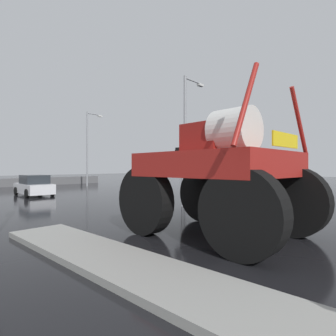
{
  "coord_description": "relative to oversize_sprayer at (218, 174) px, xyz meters",
  "views": [
    {
      "loc": [
        -7.48,
        1.61,
        2.07
      ],
      "look_at": [
        -0.6,
        8.03,
        2.05
      ],
      "focal_mm": 29.02,
      "sensor_mm": 36.0,
      "label": 1
    }
  ],
  "objects": [
    {
      "name": "median_island",
      "position": [
        -3.63,
        -1.07,
        -1.79
      ],
      "size": [
        1.6,
        11.02,
        0.15
      ],
      "primitive_type": "cube",
      "color": "gray",
      "rests_on": "ground"
    },
    {
      "name": "ground_plane",
      "position": [
        0.39,
        11.89,
        -1.86
      ],
      "size": [
        120.0,
        120.0,
        0.0
      ],
      "primitive_type": "plane",
      "color": "black"
    },
    {
      "name": "oversize_sprayer",
      "position": [
        0.0,
        0.0,
        0.0
      ],
      "size": [
        4.3,
        5.58,
        4.48
      ],
      "rotation": [
        0.0,
        0.0,
        1.53
      ],
      "color": "black",
      "rests_on": "ground"
    },
    {
      "name": "streetlight_near_right",
      "position": [
        7.13,
        7.04,
        2.71
      ],
      "size": [
        2.05,
        0.24,
        8.22
      ],
      "color": "gray",
      "rests_on": "ground"
    },
    {
      "name": "traffic_signal_near_right",
      "position": [
        3.98,
        4.96,
        0.49
      ],
      "size": [
        0.24,
        0.54,
        3.24
      ],
      "color": "gray",
      "rests_on": "ground"
    },
    {
      "name": "streetlight_far_right",
      "position": [
        8.78,
        22.32,
        2.69
      ],
      "size": [
        1.99,
        0.24,
        8.19
      ],
      "color": "gray",
      "rests_on": "ground"
    },
    {
      "name": "sedan_ahead",
      "position": [
        0.78,
        16.35,
        -1.15
      ],
      "size": [
        2.1,
        4.21,
        1.52
      ],
      "rotation": [
        0.0,
        0.0,
        1.5
      ],
      "color": "silver",
      "rests_on": "ground"
    }
  ]
}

